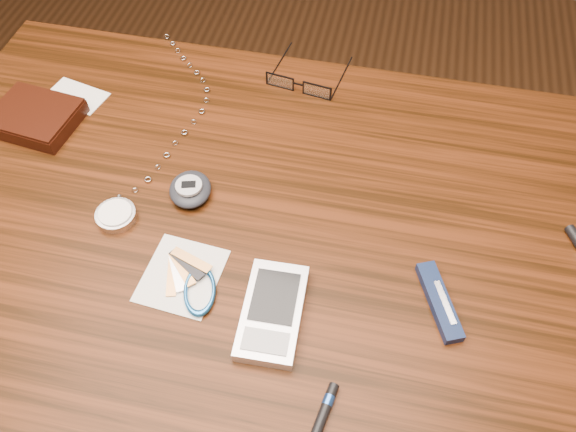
{
  "coord_description": "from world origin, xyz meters",
  "views": [
    {
      "loc": [
        0.13,
        -0.39,
        1.34
      ],
      "look_at": [
        0.04,
        0.03,
        0.76
      ],
      "focal_mm": 35.0,
      "sensor_mm": 36.0,
      "label": 1
    }
  ],
  "objects_px": {
    "wallet_and_card": "(36,116)",
    "pocket_watch": "(121,206)",
    "desk": "(258,273)",
    "pocket_knife": "(439,301)",
    "eyeglasses": "(300,84)",
    "pedometer": "(190,189)",
    "pda_phone": "(272,312)",
    "notepad_keys": "(191,282)"
  },
  "relations": [
    {
      "from": "wallet_and_card",
      "to": "pocket_watch",
      "type": "distance_m",
      "value": 0.22
    },
    {
      "from": "desk",
      "to": "pocket_knife",
      "type": "xyz_separation_m",
      "value": [
        0.23,
        -0.05,
        0.11
      ]
    },
    {
      "from": "eyeglasses",
      "to": "pedometer",
      "type": "height_order",
      "value": "pedometer"
    },
    {
      "from": "pocket_knife",
      "to": "desk",
      "type": "bearing_deg",
      "value": 167.11
    },
    {
      "from": "pda_phone",
      "to": "pocket_watch",
      "type": "bearing_deg",
      "value": 154.68
    },
    {
      "from": "desk",
      "to": "eyeglasses",
      "type": "bearing_deg",
      "value": 89.56
    },
    {
      "from": "desk",
      "to": "notepad_keys",
      "type": "xyz_separation_m",
      "value": [
        -0.06,
        -0.09,
        0.11
      ]
    },
    {
      "from": "desk",
      "to": "wallet_and_card",
      "type": "relative_size",
      "value": 6.35
    },
    {
      "from": "desk",
      "to": "notepad_keys",
      "type": "bearing_deg",
      "value": -122.23
    },
    {
      "from": "desk",
      "to": "wallet_and_card",
      "type": "height_order",
      "value": "wallet_and_card"
    },
    {
      "from": "desk",
      "to": "pocket_watch",
      "type": "xyz_separation_m",
      "value": [
        -0.18,
        -0.0,
        0.11
      ]
    },
    {
      "from": "pocket_watch",
      "to": "pedometer",
      "type": "distance_m",
      "value": 0.09
    },
    {
      "from": "pocket_watch",
      "to": "eyeglasses",
      "type": "bearing_deg",
      "value": 57.05
    },
    {
      "from": "desk",
      "to": "pda_phone",
      "type": "distance_m",
      "value": 0.16
    },
    {
      "from": "pda_phone",
      "to": "pedometer",
      "type": "height_order",
      "value": "pedometer"
    },
    {
      "from": "desk",
      "to": "pedometer",
      "type": "bearing_deg",
      "value": 157.18
    },
    {
      "from": "pocket_knife",
      "to": "pda_phone",
      "type": "bearing_deg",
      "value": -163.44
    },
    {
      "from": "eyeglasses",
      "to": "notepad_keys",
      "type": "distance_m",
      "value": 0.37
    },
    {
      "from": "pocket_watch",
      "to": "notepad_keys",
      "type": "xyz_separation_m",
      "value": [
        0.12,
        -0.09,
        -0.0
      ]
    },
    {
      "from": "desk",
      "to": "pocket_knife",
      "type": "height_order",
      "value": "pocket_knife"
    },
    {
      "from": "pda_phone",
      "to": "notepad_keys",
      "type": "height_order",
      "value": "pda_phone"
    },
    {
      "from": "desk",
      "to": "eyeglasses",
      "type": "relative_size",
      "value": 7.98
    },
    {
      "from": "pda_phone",
      "to": "pedometer",
      "type": "relative_size",
      "value": 1.66
    },
    {
      "from": "pocket_watch",
      "to": "notepad_keys",
      "type": "relative_size",
      "value": 3.62
    },
    {
      "from": "notepad_keys",
      "to": "eyeglasses",
      "type": "bearing_deg",
      "value": 81.0
    },
    {
      "from": "eyeglasses",
      "to": "pedometer",
      "type": "distance_m",
      "value": 0.26
    },
    {
      "from": "pocket_watch",
      "to": "pedometer",
      "type": "relative_size",
      "value": 5.26
    },
    {
      "from": "pocket_watch",
      "to": "notepad_keys",
      "type": "height_order",
      "value": "pocket_watch"
    },
    {
      "from": "desk",
      "to": "pedometer",
      "type": "height_order",
      "value": "pedometer"
    },
    {
      "from": "wallet_and_card",
      "to": "pedometer",
      "type": "xyz_separation_m",
      "value": [
        0.26,
        -0.08,
        -0.0
      ]
    },
    {
      "from": "pedometer",
      "to": "desk",
      "type": "bearing_deg",
      "value": -22.82
    },
    {
      "from": "pocket_watch",
      "to": "pda_phone",
      "type": "distance_m",
      "value": 0.25
    },
    {
      "from": "desk",
      "to": "pda_phone",
      "type": "xyz_separation_m",
      "value": [
        0.05,
        -0.11,
        0.11
      ]
    },
    {
      "from": "notepad_keys",
      "to": "pocket_knife",
      "type": "xyz_separation_m",
      "value": [
        0.29,
        0.03,
        0.0
      ]
    },
    {
      "from": "pedometer",
      "to": "notepad_keys",
      "type": "height_order",
      "value": "pedometer"
    },
    {
      "from": "pda_phone",
      "to": "pocket_knife",
      "type": "height_order",
      "value": "pda_phone"
    },
    {
      "from": "desk",
      "to": "pedometer",
      "type": "distance_m",
      "value": 0.16
    },
    {
      "from": "pedometer",
      "to": "pocket_watch",
      "type": "bearing_deg",
      "value": -152.13
    },
    {
      "from": "eyeglasses",
      "to": "desk",
      "type": "bearing_deg",
      "value": -90.44
    },
    {
      "from": "wallet_and_card",
      "to": "pedometer",
      "type": "height_order",
      "value": "same"
    },
    {
      "from": "wallet_and_card",
      "to": "eyeglasses",
      "type": "distance_m",
      "value": 0.39
    },
    {
      "from": "notepad_keys",
      "to": "desk",
      "type": "bearing_deg",
      "value": 57.77
    }
  ]
}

